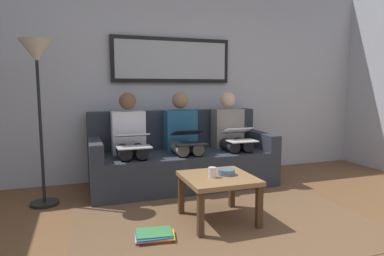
% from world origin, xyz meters
% --- Properties ---
extents(wall_rear, '(6.00, 0.12, 2.60)m').
position_xyz_m(wall_rear, '(0.00, -2.60, 1.30)').
color(wall_rear, '#B7BCC6').
rests_on(wall_rear, ground_plane).
extents(area_rug, '(2.60, 1.80, 0.01)m').
position_xyz_m(area_rug, '(0.00, -0.85, 0.00)').
color(area_rug, brown).
rests_on(area_rug, ground_plane).
extents(couch, '(2.20, 0.90, 0.90)m').
position_xyz_m(couch, '(0.00, -2.12, 0.31)').
color(couch, '#2D333D').
rests_on(couch, ground_plane).
extents(framed_mirror, '(1.58, 0.05, 0.58)m').
position_xyz_m(framed_mirror, '(0.00, -2.51, 1.55)').
color(framed_mirror, black).
extents(coffee_table, '(0.61, 0.61, 0.41)m').
position_xyz_m(coffee_table, '(0.03, -0.90, 0.35)').
color(coffee_table, olive).
rests_on(coffee_table, ground_plane).
extents(cup, '(0.07, 0.07, 0.09)m').
position_xyz_m(cup, '(0.09, -0.88, 0.46)').
color(cup, silver).
rests_on(cup, coffee_table).
extents(bowl, '(0.15, 0.15, 0.05)m').
position_xyz_m(bowl, '(-0.06, -0.92, 0.44)').
color(bowl, slate).
rests_on(bowl, coffee_table).
extents(person_left, '(0.38, 0.58, 1.14)m').
position_xyz_m(person_left, '(-0.64, -2.05, 0.61)').
color(person_left, gray).
rests_on(person_left, couch).
extents(laptop_white, '(0.34, 0.35, 0.16)m').
position_xyz_m(laptop_white, '(-0.64, -1.81, 0.63)').
color(laptop_white, white).
extents(person_middle, '(0.38, 0.58, 1.14)m').
position_xyz_m(person_middle, '(0.00, -2.05, 0.61)').
color(person_middle, '#235B84').
rests_on(person_middle, couch).
extents(laptop_black, '(0.34, 0.36, 0.16)m').
position_xyz_m(laptop_black, '(0.00, -1.81, 0.63)').
color(laptop_black, black).
extents(person_right, '(0.38, 0.58, 1.14)m').
position_xyz_m(person_right, '(0.64, -2.05, 0.61)').
color(person_right, silver).
rests_on(person_right, couch).
extents(laptop_silver, '(0.36, 0.34, 0.14)m').
position_xyz_m(laptop_silver, '(0.64, -1.80, 0.63)').
color(laptop_silver, silver).
extents(magazine_stack, '(0.34, 0.26, 0.05)m').
position_xyz_m(magazine_stack, '(0.65, -0.72, 0.03)').
color(magazine_stack, red).
rests_on(magazine_stack, ground_plane).
extents(standing_lamp, '(0.32, 0.32, 1.66)m').
position_xyz_m(standing_lamp, '(1.55, -1.85, 1.37)').
color(standing_lamp, black).
rests_on(standing_lamp, ground_plane).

